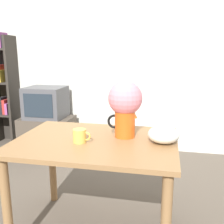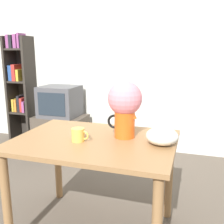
{
  "view_description": "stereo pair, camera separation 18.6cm",
  "coord_description": "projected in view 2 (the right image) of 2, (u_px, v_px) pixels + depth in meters",
  "views": [
    {
      "loc": [
        0.53,
        -1.64,
        1.31
      ],
      "look_at": [
        0.16,
        0.13,
        0.9
      ],
      "focal_mm": 42.0,
      "sensor_mm": 36.0,
      "label": 1
    },
    {
      "loc": [
        0.71,
        -1.6,
        1.31
      ],
      "look_at": [
        0.16,
        0.13,
        0.9
      ],
      "focal_mm": 42.0,
      "sensor_mm": 36.0,
      "label": 2
    }
  ],
  "objects": [
    {
      "name": "coffee_mug",
      "position": [
        78.0,
        135.0,
        1.77
      ],
      "size": [
        0.12,
        0.09,
        0.09
      ],
      "color": "gold",
      "rests_on": "table"
    },
    {
      "name": "tv_stand",
      "position": [
        61.0,
        132.0,
        3.65
      ],
      "size": [
        0.68,
        0.46,
        0.46
      ],
      "color": "#4C4238",
      "rests_on": "ground_plane"
    },
    {
      "name": "tv_set",
      "position": [
        60.0,
        101.0,
        3.55
      ],
      "size": [
        0.5,
        0.45,
        0.41
      ],
      "color": "#4C4C51",
      "rests_on": "tv_stand"
    },
    {
      "name": "table",
      "position": [
        95.0,
        154.0,
        1.85
      ],
      "size": [
        1.11,
        0.81,
        0.72
      ],
      "color": "olive",
      "rests_on": "ground_plane"
    },
    {
      "name": "flower_vase",
      "position": [
        125.0,
        104.0,
        1.82
      ],
      "size": [
        0.25,
        0.24,
        0.4
      ],
      "color": "#E05619",
      "rests_on": "table"
    },
    {
      "name": "bookshelf",
      "position": [
        21.0,
        83.0,
        3.9
      ],
      "size": [
        0.36,
        0.29,
        1.58
      ],
      "color": "#2D2823",
      "rests_on": "ground_plane"
    },
    {
      "name": "white_bowl",
      "position": [
        162.0,
        136.0,
        1.71
      ],
      "size": [
        0.21,
        0.21,
        0.11
      ],
      "color": "silver",
      "rests_on": "table"
    },
    {
      "name": "wall_back",
      "position": [
        140.0,
        54.0,
        3.42
      ],
      "size": [
        8.0,
        0.05,
        2.6
      ],
      "color": "silver",
      "rests_on": "ground_plane"
    }
  ]
}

